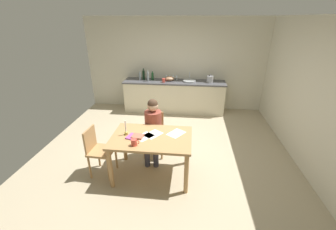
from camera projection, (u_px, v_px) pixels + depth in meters
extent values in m
cube|color=tan|center=(165.00, 153.00, 4.55)|extent=(5.20, 5.20, 0.04)
cube|color=beige|center=(175.00, 64.00, 6.36)|extent=(5.20, 0.12, 2.60)
cube|color=beige|center=(315.00, 97.00, 3.75)|extent=(0.12, 5.20, 2.60)
cube|color=beige|center=(174.00, 97.00, 6.39)|extent=(2.84, 0.60, 0.86)
cube|color=#4C4C51|center=(174.00, 82.00, 6.21)|extent=(2.88, 0.64, 0.04)
cube|color=tan|center=(151.00, 138.00, 3.60)|extent=(1.32, 0.89, 0.04)
cylinder|color=tan|center=(110.00, 169.00, 3.47)|extent=(0.07, 0.07, 0.72)
cylinder|color=tan|center=(186.00, 174.00, 3.35)|extent=(0.07, 0.07, 0.72)
cylinder|color=tan|center=(125.00, 143.00, 4.17)|extent=(0.07, 0.07, 0.72)
cylinder|color=tan|center=(188.00, 147.00, 4.05)|extent=(0.07, 0.07, 0.72)
cube|color=tan|center=(154.00, 135.00, 4.30)|extent=(0.42, 0.42, 0.04)
cube|color=tan|center=(155.00, 121.00, 4.38)|extent=(0.36, 0.05, 0.40)
cylinder|color=tan|center=(144.00, 149.00, 4.25)|extent=(0.04, 0.04, 0.44)
cylinder|color=tan|center=(162.00, 149.00, 4.23)|extent=(0.04, 0.04, 0.44)
cylinder|color=tan|center=(147.00, 140.00, 4.55)|extent=(0.04, 0.04, 0.44)
cylinder|color=tan|center=(163.00, 140.00, 4.54)|extent=(0.04, 0.04, 0.44)
cylinder|color=brown|center=(153.00, 124.00, 4.18)|extent=(0.34, 0.34, 0.50)
sphere|color=#D8AD8C|center=(153.00, 106.00, 4.03)|extent=(0.20, 0.20, 0.20)
sphere|color=#473323|center=(153.00, 104.00, 4.01)|extent=(0.19, 0.19, 0.19)
cylinder|color=#383847|center=(148.00, 140.00, 4.11)|extent=(0.15, 0.39, 0.13)
cylinder|color=#383847|center=(147.00, 156.00, 4.03)|extent=(0.10, 0.10, 0.45)
cylinder|color=#383847|center=(157.00, 140.00, 4.10)|extent=(0.15, 0.39, 0.13)
cylinder|color=#383847|center=(156.00, 156.00, 4.02)|extent=(0.10, 0.10, 0.45)
cube|color=tan|center=(102.00, 151.00, 3.75)|extent=(0.42, 0.42, 0.04)
cube|color=tan|center=(90.00, 139.00, 3.69)|extent=(0.05, 0.36, 0.40)
cylinder|color=tan|center=(109.00, 169.00, 3.66)|extent=(0.04, 0.04, 0.45)
cylinder|color=tan|center=(116.00, 158.00, 3.97)|extent=(0.04, 0.04, 0.45)
cylinder|color=tan|center=(90.00, 167.00, 3.72)|extent=(0.04, 0.04, 0.45)
cylinder|color=tan|center=(99.00, 156.00, 4.02)|extent=(0.04, 0.04, 0.45)
cylinder|color=#D84C3F|center=(134.00, 142.00, 3.33)|extent=(0.09, 0.09, 0.10)
torus|color=#D84C3F|center=(137.00, 142.00, 3.33)|extent=(0.07, 0.01, 0.07)
cylinder|color=gold|center=(126.00, 133.00, 3.65)|extent=(0.06, 0.06, 0.05)
cylinder|color=white|center=(126.00, 126.00, 3.60)|extent=(0.02, 0.02, 0.21)
cube|color=#A54A94|center=(133.00, 137.00, 3.58)|extent=(0.22, 0.24, 0.02)
cube|color=#AB634D|center=(138.00, 136.00, 3.57)|extent=(0.20, 0.18, 0.03)
cube|color=white|center=(144.00, 136.00, 3.60)|extent=(0.34, 0.36, 0.00)
cube|color=white|center=(153.00, 134.00, 3.67)|extent=(0.34, 0.36, 0.00)
cube|color=white|center=(176.00, 133.00, 3.70)|extent=(0.34, 0.36, 0.00)
cylinder|color=#B2B7BC|center=(189.00, 81.00, 6.15)|extent=(0.36, 0.36, 0.04)
cylinder|color=silver|center=(190.00, 76.00, 6.26)|extent=(0.02, 0.02, 0.24)
cylinder|color=#8C999E|center=(140.00, 77.00, 6.27)|extent=(0.06, 0.06, 0.20)
cylinder|color=#8C999E|center=(140.00, 72.00, 6.22)|extent=(0.03, 0.03, 0.05)
cylinder|color=black|center=(144.00, 75.00, 6.31)|extent=(0.07, 0.07, 0.26)
cylinder|color=black|center=(143.00, 70.00, 6.25)|extent=(0.03, 0.03, 0.06)
cylinder|color=#8C999E|center=(148.00, 77.00, 6.17)|extent=(0.06, 0.06, 0.24)
cylinder|color=#8C999E|center=(148.00, 71.00, 6.11)|extent=(0.03, 0.03, 0.06)
cylinder|color=#194C23|center=(153.00, 76.00, 6.30)|extent=(0.07, 0.07, 0.19)
cylinder|color=#194C23|center=(152.00, 72.00, 6.25)|extent=(0.03, 0.03, 0.05)
ellipsoid|color=tan|center=(170.00, 78.00, 6.24)|extent=(0.27, 0.27, 0.12)
cylinder|color=#B7BABF|center=(210.00, 79.00, 6.07)|extent=(0.18, 0.18, 0.18)
cone|color=#262628|center=(210.00, 75.00, 6.02)|extent=(0.11, 0.11, 0.04)
cylinder|color=silver|center=(177.00, 80.00, 6.33)|extent=(0.06, 0.06, 0.00)
cylinder|color=silver|center=(177.00, 79.00, 6.32)|extent=(0.01, 0.01, 0.07)
cone|color=silver|center=(177.00, 76.00, 6.29)|extent=(0.07, 0.07, 0.08)
cylinder|color=silver|center=(173.00, 80.00, 6.34)|extent=(0.06, 0.06, 0.00)
cylinder|color=silver|center=(173.00, 78.00, 6.33)|extent=(0.01, 0.01, 0.07)
cone|color=silver|center=(173.00, 76.00, 6.30)|extent=(0.07, 0.07, 0.08)
cylinder|color=silver|center=(170.00, 80.00, 6.35)|extent=(0.06, 0.06, 0.00)
cylinder|color=silver|center=(170.00, 78.00, 6.34)|extent=(0.01, 0.01, 0.07)
cone|color=silver|center=(170.00, 76.00, 6.31)|extent=(0.07, 0.07, 0.08)
cylinder|color=silver|center=(166.00, 79.00, 6.36)|extent=(0.06, 0.06, 0.00)
cylinder|color=silver|center=(166.00, 78.00, 6.35)|extent=(0.01, 0.01, 0.07)
cone|color=silver|center=(166.00, 76.00, 6.32)|extent=(0.07, 0.07, 0.08)
cylinder|color=#D84C3F|center=(164.00, 80.00, 6.07)|extent=(0.08, 0.08, 0.11)
torus|color=#D84C3F|center=(165.00, 80.00, 6.06)|extent=(0.07, 0.01, 0.07)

